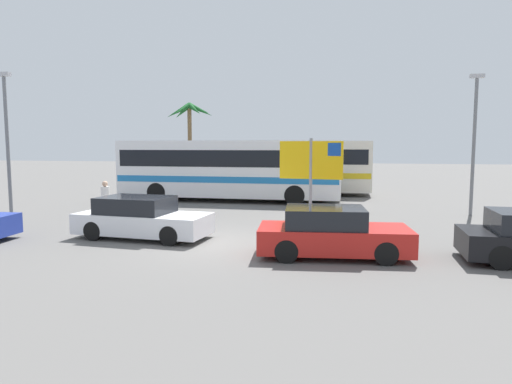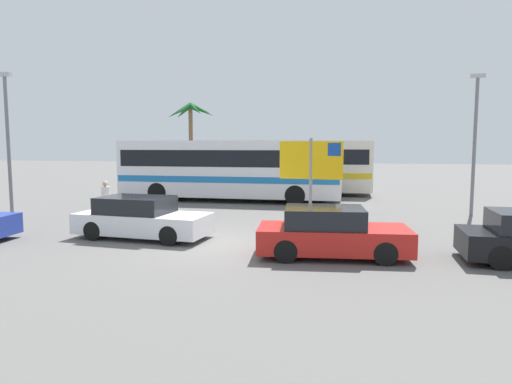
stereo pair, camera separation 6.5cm
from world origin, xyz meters
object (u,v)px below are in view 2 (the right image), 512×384
Objects in this scene: ferry_sign at (312,164)px; bus_front_coach at (230,167)px; car_white at (141,218)px; pedestrian_near_sign at (106,198)px; bus_rear_coach at (274,164)px; car_red at (331,233)px.

bus_front_coach is at bearing 129.97° from ferry_sign.
car_white is 2.72× the size of pedestrian_near_sign.
pedestrian_near_sign is (-2.91, -7.57, -0.84)m from bus_front_coach.
ferry_sign reaches higher than pedestrian_near_sign.
ferry_sign is (4.90, -7.62, 0.54)m from bus_front_coach.
pedestrian_near_sign is at bearing 142.78° from car_white.
car_white is at bearing -142.02° from pedestrian_near_sign.
bus_rear_coach is (1.68, 3.98, 0.00)m from bus_front_coach.
ferry_sign reaches higher than car_red.
pedestrian_near_sign is (-8.60, 3.61, 0.31)m from car_red.
car_red is (4.01, -15.16, -1.15)m from bus_rear_coach.
pedestrian_near_sign is at bearing 151.71° from car_red.
bus_front_coach is at bearing -112.87° from bus_rear_coach.
pedestrian_near_sign reaches higher than car_red.
car_red is 2.57× the size of pedestrian_near_sign.
bus_front_coach and bus_rear_coach have the same top height.
ferry_sign is 5.98m from car_white.
car_white and car_red have the same top height.
ferry_sign is 7.93m from pedestrian_near_sign.
bus_front_coach reaches higher than car_red.
bus_front_coach is at bearing 93.24° from car_white.
car_red is at bearing -75.17° from bus_rear_coach.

